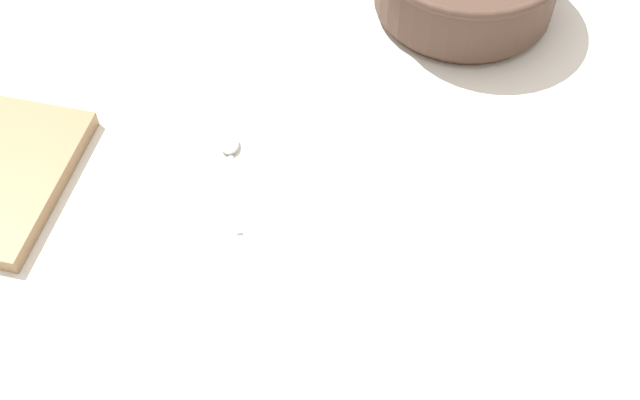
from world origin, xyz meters
The scene contains 2 objects.
ground_plane centered at (0.00, 0.00, -1.50)cm, with size 130.28×92.01×3.00cm, color silver.
spoon centered at (-13.66, 4.96, 0.44)cm, with size 4.99×13.47×1.00cm.
Camera 1 is at (1.52, -47.03, 65.61)cm, focal length 43.66 mm.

